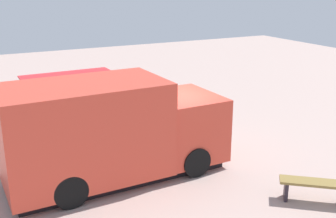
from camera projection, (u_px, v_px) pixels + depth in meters
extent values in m
plane|color=#B69B91|center=(168.00, 155.00, 11.89)|extent=(40.00, 40.00, 0.00)
cube|color=#DA4330|center=(85.00, 131.00, 9.90)|extent=(2.23, 3.92, 2.32)
cube|color=#DA4330|center=(184.00, 125.00, 11.25)|extent=(2.09, 1.70, 1.68)
cube|color=black|center=(210.00, 110.00, 11.53)|extent=(1.71, 0.07, 0.64)
cube|color=black|center=(72.00, 113.00, 10.77)|extent=(0.07, 2.13, 0.81)
cube|color=red|center=(66.00, 74.00, 10.72)|extent=(0.65, 2.34, 0.03)
cube|color=black|center=(119.00, 171.00, 10.65)|extent=(1.83, 5.29, 0.21)
cylinder|color=black|center=(196.00, 162.00, 10.54)|extent=(0.24, 0.78, 0.78)
cylinder|color=black|center=(161.00, 138.00, 12.15)|extent=(0.24, 0.78, 0.78)
cylinder|color=black|center=(70.00, 191.00, 9.07)|extent=(0.24, 0.78, 0.78)
cylinder|color=black|center=(50.00, 159.00, 10.69)|extent=(0.24, 0.78, 0.78)
ellipsoid|color=navy|center=(174.00, 124.00, 14.34)|extent=(0.65, 0.61, 0.10)
cube|color=navy|center=(172.00, 126.00, 14.14)|extent=(0.37, 0.24, 0.11)
cube|color=navy|center=(177.00, 125.00, 14.16)|extent=(0.37, 0.24, 0.11)
cube|color=silver|center=(174.00, 115.00, 14.25)|extent=(0.42, 0.35, 0.55)
sphere|color=tan|center=(174.00, 104.00, 14.14)|extent=(0.22, 0.22, 0.22)
sphere|color=black|center=(174.00, 104.00, 14.13)|extent=(0.22, 0.22, 0.22)
cube|color=silver|center=(171.00, 114.00, 14.09)|extent=(0.35, 0.22, 0.28)
cube|color=silver|center=(178.00, 114.00, 14.10)|extent=(0.35, 0.22, 0.28)
cylinder|color=#E7AC4B|center=(175.00, 118.00, 13.95)|extent=(0.31, 0.19, 0.08)
cube|color=#CD373A|center=(175.00, 118.00, 13.95)|extent=(0.25, 0.14, 0.02)
cylinder|color=#AD6857|center=(31.00, 134.00, 13.12)|extent=(0.46, 0.46, 0.30)
torus|color=#AF6B5A|center=(30.00, 130.00, 13.08)|extent=(0.49, 0.49, 0.04)
ellipsoid|color=#448045|center=(30.00, 123.00, 13.02)|extent=(0.57, 0.57, 0.49)
sphere|color=yellow|center=(36.00, 118.00, 13.07)|extent=(0.07, 0.07, 0.07)
sphere|color=#F4D950|center=(27.00, 118.00, 13.13)|extent=(0.07, 0.07, 0.07)
sphere|color=#E4D551|center=(33.00, 120.00, 13.23)|extent=(0.08, 0.08, 0.08)
sphere|color=#E6CC49|center=(22.00, 123.00, 12.86)|extent=(0.08, 0.08, 0.08)
sphere|color=#F1E346|center=(35.00, 121.00, 12.91)|extent=(0.06, 0.06, 0.06)
sphere|color=yellow|center=(35.00, 118.00, 13.10)|extent=(0.09, 0.09, 0.09)
cylinder|color=#4B4248|center=(206.00, 103.00, 16.50)|extent=(0.38, 0.38, 0.26)
torus|color=#4C4444|center=(206.00, 100.00, 16.46)|extent=(0.41, 0.41, 0.04)
ellipsoid|color=#386632|center=(207.00, 96.00, 16.42)|extent=(0.38, 0.38, 0.33)
sphere|color=#AB42B4|center=(209.00, 97.00, 16.28)|extent=(0.05, 0.05, 0.05)
sphere|color=purple|center=(207.00, 94.00, 16.55)|extent=(0.08, 0.08, 0.08)
sphere|color=#B33DAD|center=(203.00, 95.00, 16.42)|extent=(0.06, 0.06, 0.06)
sphere|color=#A143A0|center=(206.00, 94.00, 16.54)|extent=(0.07, 0.07, 0.07)
sphere|color=#A34CA3|center=(206.00, 97.00, 16.26)|extent=(0.06, 0.06, 0.06)
sphere|color=#AE4CB0|center=(210.00, 94.00, 16.37)|extent=(0.09, 0.09, 0.09)
cylinder|color=#B67542|center=(182.00, 109.00, 15.49)|extent=(0.44, 0.44, 0.38)
torus|color=#BB793E|center=(182.00, 105.00, 15.44)|extent=(0.46, 0.46, 0.04)
ellipsoid|color=#276F2A|center=(182.00, 99.00, 15.38)|extent=(0.52, 0.52, 0.44)
sphere|color=#CA1843|center=(178.00, 100.00, 15.21)|extent=(0.08, 0.08, 0.08)
sphere|color=#C01D3C|center=(179.00, 96.00, 15.51)|extent=(0.07, 0.07, 0.07)
sphere|color=red|center=(182.00, 99.00, 15.16)|extent=(0.09, 0.09, 0.09)
sphere|color=#C81742|center=(185.00, 97.00, 15.50)|extent=(0.07, 0.07, 0.07)
sphere|color=#C11E48|center=(183.00, 98.00, 15.18)|extent=(0.06, 0.06, 0.06)
sphere|color=#D7104A|center=(176.00, 98.00, 15.43)|extent=(0.06, 0.06, 0.06)
cube|color=olive|center=(316.00, 183.00, 9.28)|extent=(1.31, 1.49, 0.06)
cube|color=#2B232B|center=(286.00, 190.00, 9.48)|extent=(0.31, 0.28, 0.45)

